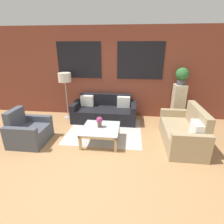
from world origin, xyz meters
name	(u,v)px	position (x,y,z in m)	size (l,w,h in m)	color
ground_plane	(95,155)	(0.00, 0.00, 0.00)	(16.00, 16.00, 0.00)	#AD7F51
wall_back_brick	(109,73)	(0.00, 2.44, 1.41)	(8.40, 0.09, 2.80)	brown
rug	(105,130)	(0.02, 1.19, 0.00)	(2.02, 1.76, 0.00)	#BCB7B2
couch_dark	(105,112)	(-0.10, 1.95, 0.28)	(1.96, 0.88, 0.78)	black
settee_vintage	(184,132)	(2.00, 0.72, 0.31)	(0.80, 1.56, 0.92)	tan
armchair_corner	(28,132)	(-1.73, 0.38, 0.28)	(0.80, 0.87, 0.84)	#474C56
coffee_table	(101,130)	(0.02, 0.59, 0.33)	(0.88, 0.88, 0.38)	silver
floor_lamp	(65,79)	(-1.33, 2.01, 1.26)	(0.39, 0.39, 1.46)	#B2B2B7
drawer_cabinet	(178,103)	(2.16, 2.16, 0.58)	(0.34, 0.41, 1.15)	#C6B793
potted_plant	(182,75)	(2.16, 2.16, 1.43)	(0.37, 0.37, 0.50)	#47474C
flower_vase	(99,121)	(-0.01, 0.63, 0.54)	(0.15, 0.15, 0.27)	brown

